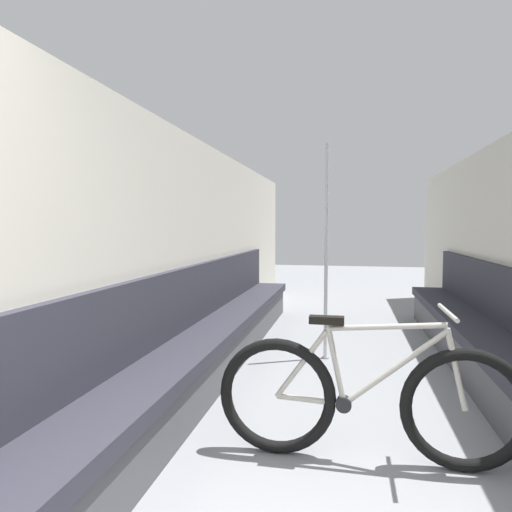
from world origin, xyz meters
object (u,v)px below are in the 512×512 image
object	(u,v)px
bench_seat_row_left	(210,340)
grab_pole_near	(326,255)
bench_seat_row_right	(499,355)
bicycle	(367,400)

from	to	relation	value
bench_seat_row_left	grab_pole_near	distance (m)	1.44
bench_seat_row_right	grab_pole_near	distance (m)	1.76
bench_seat_row_left	bicycle	bearing A→B (deg)	-44.68
bench_seat_row_right	grab_pole_near	bearing A→B (deg)	154.22
bicycle	grab_pole_near	bearing A→B (deg)	84.61
grab_pole_near	bicycle	bearing A→B (deg)	-80.57
bench_seat_row_left	bench_seat_row_right	distance (m)	2.45
bench_seat_row_right	bicycle	distance (m)	1.73
bench_seat_row_left	bench_seat_row_right	bearing A→B (deg)	0.00
bench_seat_row_left	bench_seat_row_right	xyz separation A→B (m)	(2.45, 0.00, 0.00)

